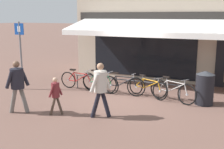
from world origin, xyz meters
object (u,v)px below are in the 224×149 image
at_px(parking_sign, 21,49).
at_px(bicycle_green, 100,82).
at_px(bicycle_red, 79,80).
at_px(pedestrian_second_adult, 17,82).
at_px(bicycle_black, 122,85).
at_px(bicycle_orange, 148,87).
at_px(litter_bin, 205,88).
at_px(pedestrian_adult, 100,85).
at_px(bicycle_silver, 172,91).
at_px(pedestrian_child, 56,92).

bearing_deg(parking_sign, bicycle_green, 18.38).
xyz_separation_m(bicycle_red, pedestrian_second_adult, (-0.23, -3.13, 0.60)).
bearing_deg(bicycle_black, bicycle_red, 174.90).
distance_m(bicycle_black, bicycle_orange, 0.98).
bearing_deg(litter_bin, bicycle_green, -179.35).
height_order(bicycle_orange, pedestrian_adult, pedestrian_adult).
xyz_separation_m(bicycle_silver, litter_bin, (1.05, 0.13, 0.19)).
xyz_separation_m(litter_bin, parking_sign, (-6.91, -1.04, 1.06)).
xyz_separation_m(bicycle_red, parking_sign, (-2.09, -0.92, 1.27)).
relative_size(bicycle_green, pedestrian_second_adult, 1.09).
distance_m(bicycle_green, bicycle_orange, 1.92).
distance_m(bicycle_red, bicycle_orange, 2.83).
relative_size(bicycle_green, bicycle_silver, 1.01).
bearing_deg(pedestrian_second_adult, pedestrian_child, -165.01).
xyz_separation_m(bicycle_red, bicycle_green, (0.90, 0.07, 0.01)).
relative_size(bicycle_red, bicycle_silver, 0.98).
bearing_deg(bicycle_black, pedestrian_adult, -86.89).
xyz_separation_m(pedestrian_adult, parking_sign, (-4.31, 1.50, 0.66)).
distance_m(bicycle_black, parking_sign, 4.25).
height_order(bicycle_red, pedestrian_adult, pedestrian_adult).
distance_m(bicycle_black, pedestrian_adult, 2.53).
bearing_deg(bicycle_red, litter_bin, 1.90).
relative_size(bicycle_silver, litter_bin, 1.54).
xyz_separation_m(bicycle_red, pedestrian_adult, (2.22, -2.42, 0.61)).
distance_m(bicycle_green, pedestrian_adult, 2.89).
distance_m(bicycle_green, parking_sign, 3.40).
bearing_deg(bicycle_orange, litter_bin, 19.30).
bearing_deg(bicycle_black, litter_bin, -3.33).
height_order(bicycle_black, bicycle_silver, same).
bearing_deg(bicycle_silver, bicycle_black, -162.31).
bearing_deg(bicycle_silver, litter_bin, 25.13).
height_order(pedestrian_child, litter_bin, pedestrian_child).
distance_m(bicycle_black, pedestrian_child, 2.99).
relative_size(bicycle_orange, bicycle_silver, 0.96).
relative_size(bicycle_orange, parking_sign, 0.63).
xyz_separation_m(bicycle_red, litter_bin, (4.82, 0.12, 0.20)).
bearing_deg(pedestrian_second_adult, bicycle_orange, -133.26).
relative_size(bicycle_red, pedestrian_adult, 1.06).
xyz_separation_m(pedestrian_child, litter_bin, (3.89, 2.93, -0.13)).
bearing_deg(pedestrian_adult, bicycle_orange, -107.71).
distance_m(bicycle_orange, parking_sign, 5.19).
xyz_separation_m(bicycle_black, bicycle_silver, (1.91, -0.02, 0.00)).
height_order(bicycle_silver, pedestrian_child, pedestrian_child).
distance_m(bicycle_red, bicycle_green, 0.91).
distance_m(pedestrian_child, pedestrian_second_adult, 1.23).
height_order(bicycle_black, pedestrian_adult, pedestrian_adult).
bearing_deg(bicycle_red, pedestrian_child, -71.31).
bearing_deg(pedestrian_adult, bicycle_red, -52.07).
bearing_deg(parking_sign, bicycle_red, 23.82).
distance_m(bicycle_black, pedestrian_second_adult, 3.82).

